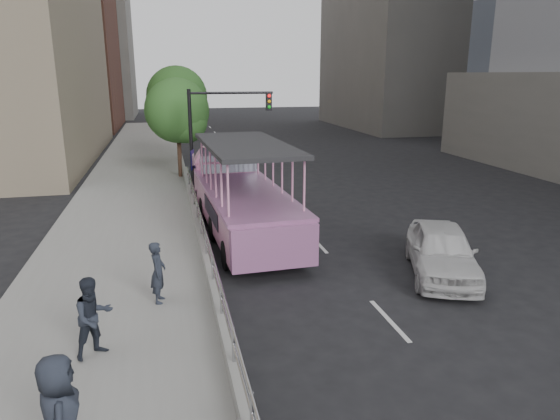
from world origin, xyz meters
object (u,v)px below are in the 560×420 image
at_px(pedestrian_far, 61,418).
at_px(parking_sign, 193,172).
at_px(pedestrian_near, 158,272).
at_px(street_tree_far, 179,99).
at_px(duck_boat, 239,196).
at_px(street_tree_near, 179,113).
at_px(pedestrian_mid, 93,317).
at_px(traffic_signal, 215,124).
at_px(car, 442,250).

distance_m(pedestrian_far, parking_sign, 16.04).
xyz_separation_m(pedestrian_near, pedestrian_far, (-1.28, -5.53, 0.16)).
relative_size(parking_sign, street_tree_far, 0.41).
bearing_deg(pedestrian_near, pedestrian_far, 175.51).
bearing_deg(duck_boat, street_tree_near, 100.82).
relative_size(pedestrian_near, pedestrian_far, 0.83).
relative_size(pedestrian_mid, traffic_signal, 0.33).
distance_m(car, street_tree_far, 22.89).
bearing_deg(pedestrian_far, street_tree_far, -14.75).
xyz_separation_m(pedestrian_near, street_tree_near, (1.20, 16.20, 2.73)).
bearing_deg(street_tree_near, pedestrian_near, -94.25).
bearing_deg(duck_boat, pedestrian_near, -114.47).
height_order(car, pedestrian_far, pedestrian_far).
distance_m(car, parking_sign, 11.79).
bearing_deg(street_tree_near, parking_sign, -87.06).
bearing_deg(parking_sign, pedestrian_far, -100.01).
distance_m(street_tree_near, street_tree_far, 6.02).
relative_size(pedestrian_mid, street_tree_far, 0.26).
height_order(duck_boat, street_tree_far, street_tree_far).
distance_m(parking_sign, street_tree_near, 6.32).
relative_size(pedestrian_mid, parking_sign, 0.64).
relative_size(parking_sign, street_tree_near, 0.46).
relative_size(car, pedestrian_mid, 2.66).
xyz_separation_m(traffic_signal, street_tree_far, (-1.40, 9.43, 0.81)).
height_order(parking_sign, street_tree_far, street_tree_far).
bearing_deg(traffic_signal, car, -65.71).
height_order(pedestrian_mid, parking_sign, parking_sign).
distance_m(duck_boat, street_tree_far, 15.91).
bearing_deg(pedestrian_far, duck_boat, -28.71).
xyz_separation_m(street_tree_near, street_tree_far, (0.20, 6.00, 0.49)).
relative_size(duck_boat, pedestrian_mid, 6.39).
bearing_deg(traffic_signal, duck_boat, -87.87).
bearing_deg(pedestrian_mid, parking_sign, 44.09).
bearing_deg(pedestrian_far, car, -66.31).
bearing_deg(pedestrian_near, street_tree_far, 4.95).
bearing_deg(parking_sign, street_tree_far, 90.50).
bearing_deg(car, pedestrian_near, -154.11).
distance_m(pedestrian_mid, parking_sign, 12.85).
relative_size(parking_sign, traffic_signal, 0.51).
height_order(traffic_signal, street_tree_far, street_tree_far).
bearing_deg(street_tree_far, street_tree_near, -91.91).
bearing_deg(parking_sign, pedestrian_mid, -102.41).
xyz_separation_m(car, pedestrian_near, (-8.27, -0.65, 0.32)).
distance_m(pedestrian_far, street_tree_near, 22.02).
relative_size(pedestrian_near, pedestrian_mid, 0.93).
xyz_separation_m(pedestrian_mid, street_tree_far, (2.65, 24.47, 3.16)).
bearing_deg(street_tree_far, pedestrian_far, -95.53).
bearing_deg(duck_boat, street_tree_far, 95.97).
relative_size(traffic_signal, street_tree_near, 0.91).
bearing_deg(pedestrian_near, parking_sign, 0.21).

